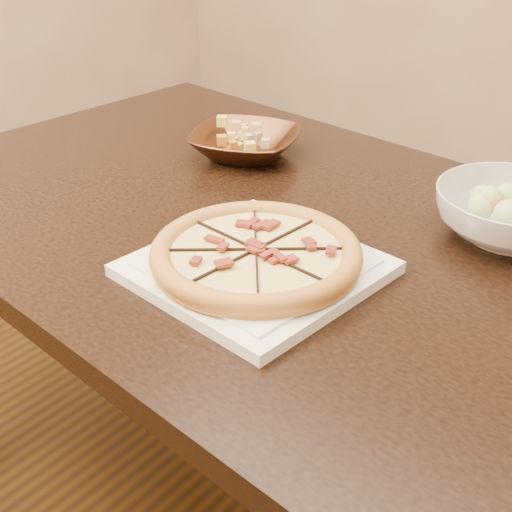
% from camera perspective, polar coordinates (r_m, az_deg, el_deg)
% --- Properties ---
extents(floor, '(4.00, 4.00, 0.02)m').
position_cam_1_polar(floor, '(1.79, -0.54, -16.49)').
color(floor, black).
rests_on(floor, ground).
extents(dining_table, '(1.42, 0.98, 0.75)m').
position_cam_1_polar(dining_table, '(1.25, 0.20, -0.87)').
color(dining_table, black).
rests_on(dining_table, floor).
extents(plate, '(0.33, 0.33, 0.02)m').
position_cam_1_polar(plate, '(1.01, -0.00, -0.96)').
color(plate, white).
rests_on(plate, dining_table).
extents(pizza, '(0.30, 0.30, 0.03)m').
position_cam_1_polar(pizza, '(1.00, -0.00, 0.20)').
color(pizza, '#AE7731').
rests_on(pizza, plate).
extents(bronze_bowl, '(0.27, 0.27, 0.05)m').
position_cam_1_polar(bronze_bowl, '(1.42, -0.87, 8.97)').
color(bronze_bowl, '#4D2B1A').
rests_on(bronze_bowl, dining_table).
extents(mixed_dish, '(0.09, 0.10, 0.03)m').
position_cam_1_polar(mixed_dish, '(1.41, -0.92, 10.49)').
color(mixed_dish, tan).
rests_on(mixed_dish, bronze_bowl).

